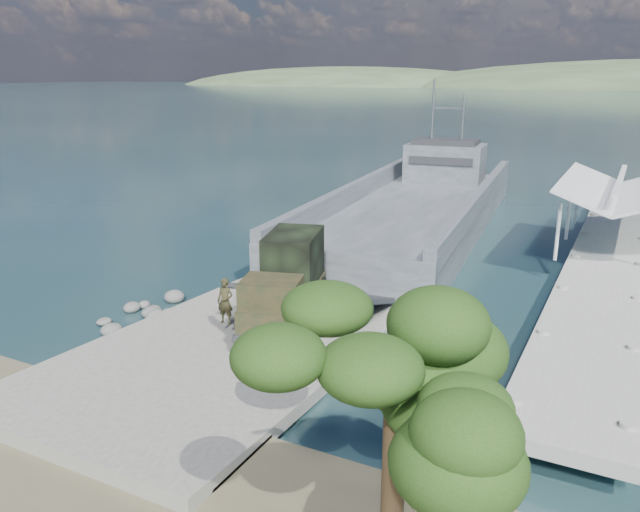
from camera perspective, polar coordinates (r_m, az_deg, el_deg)
The scene contains 8 objects.
ground at distance 26.92m, azimuth -6.81°, elevation -8.07°, with size 1400.00×1400.00×0.00m, color #18383A.
boat_ramp at distance 26.07m, azimuth -8.06°, elevation -8.35°, with size 10.00×18.00×0.50m, color slate.
shoreline_rocks at distance 30.93m, azimuth -15.91°, elevation -5.29°, with size 3.20×5.60×0.90m, color #52514F, non-canonical shape.
pier at distance 40.10m, azimuth 25.08°, elevation 1.11°, with size 6.40×44.00×6.10m.
landing_craft at distance 46.36m, azimuth 8.57°, elevation 3.53°, with size 12.93×39.30×11.49m.
military_truck at distance 27.73m, azimuth -3.05°, elevation -2.15°, with size 4.44×8.07×3.59m.
soldier at distance 26.66m, azimuth -8.62°, elevation -4.90°, with size 0.73×0.48×1.99m, color black.
overhang_tree at distance 14.14m, azimuth 5.92°, elevation -9.63°, with size 6.73×6.20×6.11m.
Camera 1 is at (13.96, -20.18, 11.06)m, focal length 35.00 mm.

